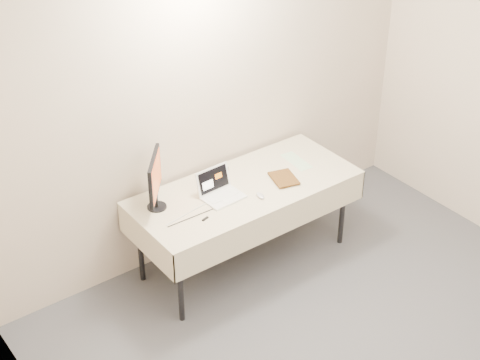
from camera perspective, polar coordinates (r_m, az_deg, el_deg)
back_wall at (r=5.86m, az=-2.27°, el=6.46°), size 4.00×0.10×2.70m
table at (r=5.87m, az=0.39°, el=-1.02°), size 1.86×0.81×0.74m
laptop at (r=5.70m, az=-1.62°, el=-0.79°), size 0.32×0.28×0.21m
monitor at (r=5.49m, az=-6.62°, el=0.10°), size 0.29×0.35×0.44m
book at (r=5.83m, az=2.62°, el=0.87°), size 0.18×0.07×0.25m
alarm_clock at (r=6.00m, az=-1.56°, el=0.78°), size 0.14×0.09×0.05m
clicker at (r=5.71m, az=1.58°, el=-1.21°), size 0.06×0.10×0.02m
paper_form at (r=6.19m, az=4.40°, el=1.48°), size 0.15×0.32×0.00m
usb_dongle at (r=5.47m, az=-2.72°, el=-3.02°), size 0.06×0.03×0.01m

